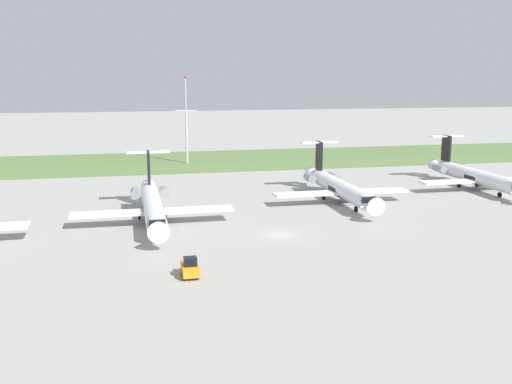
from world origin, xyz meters
The scene contains 7 objects.
ground_plane centered at (0.00, 30.00, 0.00)m, with size 500.00×500.00×0.00m, color #9E9B96.
grass_berm centered at (0.00, 62.31, 1.14)m, with size 320.00×20.00×2.29m, color #597542.
regional_jet_second centered at (-16.10, 10.99, 2.54)m, with size 22.81×31.00×9.00m.
regional_jet_third centered at (15.01, 18.52, 2.54)m, with size 22.81×31.00×9.00m.
regional_jet_fourth centered at (43.62, 23.66, 2.54)m, with size 22.81×31.00×9.00m.
antenna_mast centered at (-6.81, 52.60, 8.63)m, with size 4.40×0.50×20.69m.
baggage_tug centered at (-13.43, -14.12, 1.00)m, with size 1.72×3.20×2.30m.
Camera 1 is at (-19.39, -73.64, 20.88)m, focal length 41.54 mm.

